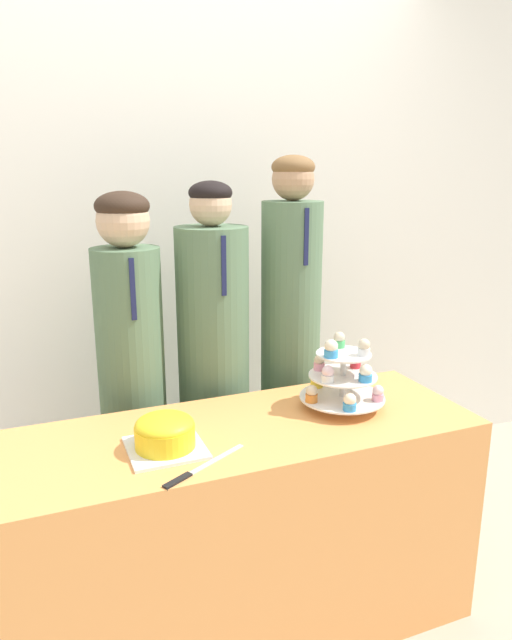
% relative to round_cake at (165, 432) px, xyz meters
% --- Properties ---
extents(wall_back, '(9.00, 0.06, 2.70)m').
position_rel_round_cake_xyz_m(wall_back, '(0.28, 1.03, 0.53)').
color(wall_back, silver).
rests_on(wall_back, ground_plane).
extents(table, '(1.54, 0.55, 0.77)m').
position_rel_round_cake_xyz_m(table, '(0.28, 0.05, -0.44)').
color(table, '#EF9951').
rests_on(table, ground_plane).
extents(round_cake, '(0.22, 0.22, 0.11)m').
position_rel_round_cake_xyz_m(round_cake, '(0.00, 0.00, 0.00)').
color(round_cake, white).
rests_on(round_cake, table).
extents(cake_knife, '(0.28, 0.17, 0.01)m').
position_rel_round_cake_xyz_m(cake_knife, '(0.04, -0.17, -0.05)').
color(cake_knife, silver).
rests_on(cake_knife, table).
extents(cupcake_stand, '(0.30, 0.30, 0.26)m').
position_rel_round_cake_xyz_m(cupcake_stand, '(0.65, 0.08, 0.06)').
color(cupcake_stand, silver).
rests_on(cupcake_stand, table).
extents(student_0, '(0.25, 0.26, 1.51)m').
position_rel_round_cake_xyz_m(student_0, '(-0.00, 0.54, -0.08)').
color(student_0, '#567556').
rests_on(student_0, ground_plane).
extents(student_1, '(0.29, 0.29, 1.54)m').
position_rel_round_cake_xyz_m(student_1, '(0.33, 0.54, -0.09)').
color(student_1, '#567556').
rests_on(student_1, ground_plane).
extents(student_2, '(0.25, 0.25, 1.64)m').
position_rel_round_cake_xyz_m(student_2, '(0.67, 0.54, -0.03)').
color(student_2, '#567556').
rests_on(student_2, ground_plane).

